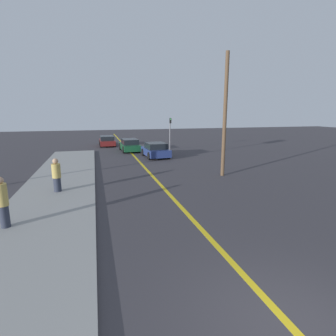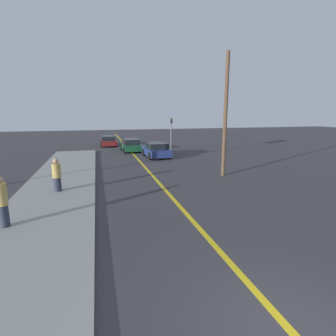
{
  "view_description": "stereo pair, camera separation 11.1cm",
  "coord_description": "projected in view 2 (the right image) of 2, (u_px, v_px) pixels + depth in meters",
  "views": [
    {
      "loc": [
        -3.51,
        -3.46,
        4.14
      ],
      "look_at": [
        0.27,
        10.14,
        1.11
      ],
      "focal_mm": 28.0,
      "sensor_mm": 36.0,
      "label": 1
    },
    {
      "loc": [
        -3.41,
        -3.49,
        4.14
      ],
      "look_at": [
        0.27,
        10.14,
        1.11
      ],
      "focal_mm": 28.0,
      "sensor_mm": 36.0,
      "label": 2
    }
  ],
  "objects": [
    {
      "name": "utility_pole",
      "position": [
        225.0,
        116.0,
        16.59
      ],
      "size": [
        0.24,
        0.24,
        7.76
      ],
      "color": "brown",
      "rests_on": "ground_plane"
    },
    {
      "name": "car_far_distant",
      "position": [
        108.0,
        141.0,
        32.59
      ],
      "size": [
        1.94,
        4.13,
        1.24
      ],
      "rotation": [
        0.0,
        0.0,
        0.01
      ],
      "color": "maroon",
      "rests_on": "ground_plane"
    },
    {
      "name": "car_near_right_lane",
      "position": [
        156.0,
        150.0,
        24.42
      ],
      "size": [
        2.19,
        3.96,
        1.35
      ],
      "rotation": [
        0.0,
        0.0,
        0.05
      ],
      "color": "navy",
      "rests_on": "ground_plane"
    },
    {
      "name": "ground_plane",
      "position": [
        292.0,
        332.0,
        5.03
      ],
      "size": [
        120.0,
        120.0,
        0.0
      ],
      "primitive_type": "plane",
      "color": "#38353A"
    },
    {
      "name": "pedestrian_mid_group",
      "position": [
        57.0,
        175.0,
        13.42
      ],
      "size": [
        0.43,
        0.43,
        1.73
      ],
      "color": "#282D3D",
      "rests_on": "sidewalk_left"
    },
    {
      "name": "road_center_line",
      "position": [
        141.0,
        162.0,
        22.02
      ],
      "size": [
        0.2,
        60.0,
        0.01
      ],
      "color": "gold",
      "rests_on": "ground_plane"
    },
    {
      "name": "pedestrian_near_curb",
      "position": [
        2.0,
        202.0,
        9.2
      ],
      "size": [
        0.37,
        0.37,
        1.84
      ],
      "color": "#282D3D",
      "rests_on": "sidewalk_left"
    },
    {
      "name": "car_ahead_center",
      "position": [
        131.0,
        145.0,
        28.17
      ],
      "size": [
        2.01,
        4.35,
        1.32
      ],
      "rotation": [
        0.0,
        0.0,
        0.04
      ],
      "color": "#144728",
      "rests_on": "ground_plane"
    },
    {
      "name": "traffic_light",
      "position": [
        171.0,
        130.0,
        28.46
      ],
      "size": [
        0.18,
        0.4,
        3.49
      ],
      "color": "slate",
      "rests_on": "ground_plane"
    },
    {
      "name": "sidewalk_left",
      "position": [
        61.0,
        182.0,
        15.59
      ],
      "size": [
        3.89,
        25.45,
        0.12
      ],
      "color": "gray",
      "rests_on": "ground_plane"
    }
  ]
}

